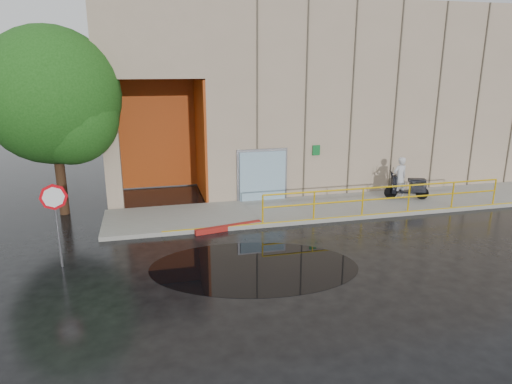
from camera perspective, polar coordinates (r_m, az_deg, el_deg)
The scene contains 10 objects.
ground at distance 13.47m, azimuth 6.33°, elevation -8.61°, with size 120.00×120.00×0.00m, color black.
sidewalk at distance 18.84m, azimuth 13.16°, elevation -1.54°, with size 20.00×3.00×0.15m, color gray.
building at distance 24.42m, azimuth 9.21°, elevation 12.40°, with size 20.00×10.17×8.00m.
guardrail at distance 17.65m, azimuth 15.95°, elevation -0.85°, with size 9.56×0.06×1.03m.
person at distance 19.66m, azimuth 17.52°, elevation 1.71°, with size 0.63×0.42×1.74m, color #B9BABF.
scooter at distance 19.66m, azimuth 18.48°, elevation 1.40°, with size 1.83×1.07×1.38m.
stop_sign at distance 13.56m, azimuth -23.84°, elevation -1.71°, with size 0.72×0.19×2.42m.
red_curb at distance 15.80m, azimuth -3.44°, elevation -4.45°, with size 2.40×0.18×0.18m, color maroon.
puddle at distance 13.04m, azimuth -0.25°, elevation -9.34°, with size 5.90×3.63×0.01m, color black.
tree_near at distance 18.07m, azimuth -23.74°, elevation 10.35°, with size 4.89×4.89×6.89m.
Camera 1 is at (-4.32, -11.50, 5.52)m, focal length 32.00 mm.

